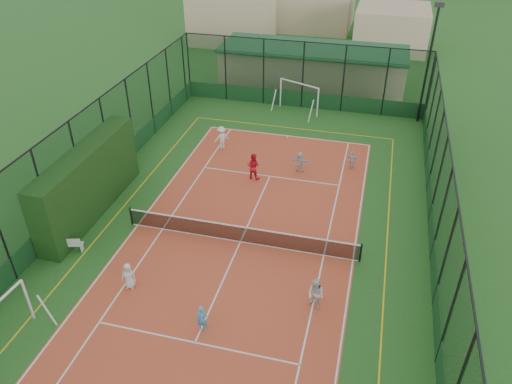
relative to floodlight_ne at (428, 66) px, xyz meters
The scene contains 17 objects.
ground 19.15m from the floodlight_ne, 117.39° to the right, with size 300.00×300.00×0.00m, color #2C571D.
court_slab 19.14m from the floodlight_ne, 117.39° to the right, with size 11.17×23.97×0.01m, color #AA4825.
tennis_net 19.04m from the floodlight_ne, 117.39° to the right, with size 11.67×0.12×1.06m, color black, non-canonical shape.
perimeter_fence 18.77m from the floodlight_ne, 117.39° to the right, with size 18.12×34.12×5.00m, color black, non-canonical shape.
floodlight_ne is the anchor object (origin of this frame).
clubhouse 10.47m from the floodlight_ne, 147.88° to the left, with size 15.20×7.20×3.15m, color tan, non-canonical shape.
hedge_left 23.40m from the floodlight_ne, 136.54° to the right, with size 1.25×8.34×3.65m, color black.
white_bench 25.59m from the floodlight_ne, 130.37° to the right, with size 1.49×0.41×0.84m, color white, non-canonical shape.
futsal_goal_far 9.21m from the floodlight_ne, behind, with size 3.41×0.99×2.20m, color white, non-canonical shape.
child_near_left 24.48m from the floodlight_ne, 120.82° to the right, with size 0.62×0.40×1.27m, color silver.
child_near_mid 24.14m from the floodlight_ne, 110.88° to the right, with size 0.45×0.29×1.23m, color #4999CF.
child_near_right 20.77m from the floodlight_ne, 102.39° to the right, with size 0.73×0.57×1.50m, color silver.
child_far_left 14.92m from the floodlight_ne, 148.92° to the right, with size 0.98×0.56×1.52m, color white.
child_far_right 9.67m from the floodlight_ne, 116.34° to the right, with size 0.68×0.28×1.16m, color silver.
child_far_back 12.05m from the floodlight_ne, 127.38° to the right, with size 1.19×0.38×1.28m, color silver.
coach 14.65m from the floodlight_ne, 131.79° to the right, with size 0.79×0.61×1.62m, color red.
tennis_balls 18.02m from the floodlight_ne, 120.05° to the right, with size 2.95×1.15×0.07m.
Camera 1 is at (5.53, -18.37, 15.45)m, focal length 35.00 mm.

